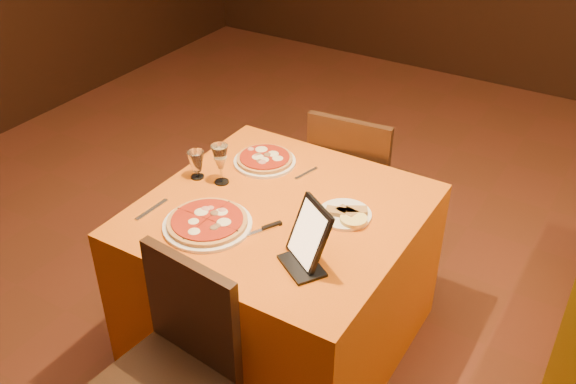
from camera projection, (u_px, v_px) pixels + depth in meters
The scene contains 12 objects.
floor at pixel (303, 343), 3.05m from camera, with size 6.00×7.00×0.01m, color #5E2D19.
main_table at pixel (281, 277), 2.87m from camera, with size 1.10×1.10×0.75m, color #CE5B0D.
chair_main_far at pixel (359, 183), 3.39m from camera, with size 0.36×0.36×0.91m, color black, non-canonical shape.
pizza_near at pixel (207, 223), 2.56m from camera, with size 0.36×0.36×0.03m.
pizza_far at pixel (265, 160), 2.97m from camera, with size 0.29×0.29×0.03m.
cutlet_dish at pixel (345, 213), 2.62m from camera, with size 0.22×0.22×0.03m.
wine_glass at pixel (221, 164), 2.79m from camera, with size 0.07×0.07×0.19m, color #DDBE7D, non-canonical shape.
water_glass at pixel (197, 165), 2.84m from camera, with size 0.07×0.07×0.13m, color silver, non-canonical shape.
tablet at pixel (309, 234), 2.32m from camera, with size 0.19×0.02×0.24m, color black.
knife at pixel (253, 233), 2.52m from camera, with size 0.22×0.02×0.01m, color #B4B4BB.
fork_near at pixel (152, 210), 2.66m from camera, with size 0.18×0.02×0.01m, color #BABBC2.
fork_far at pixel (306, 173), 2.90m from camera, with size 0.14×0.02×0.01m, color #AFAFB6.
Camera 1 is at (1.06, -1.88, 2.27)m, focal length 40.00 mm.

